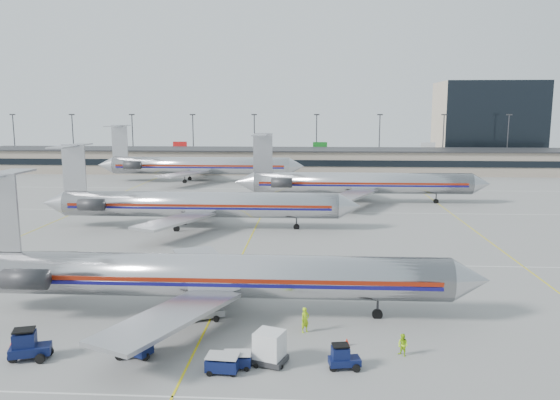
# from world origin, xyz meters

# --- Properties ---
(ground) EXTENTS (260.00, 260.00, 0.00)m
(ground) POSITION_xyz_m (0.00, 0.00, 0.00)
(ground) COLOR gray
(ground) RESTS_ON ground
(apron_markings) EXTENTS (160.00, 0.15, 0.02)m
(apron_markings) POSITION_xyz_m (0.00, 10.00, 0.01)
(apron_markings) COLOR silver
(apron_markings) RESTS_ON ground
(terminal) EXTENTS (162.00, 17.00, 6.25)m
(terminal) POSITION_xyz_m (0.00, 97.97, 3.16)
(terminal) COLOR gray
(terminal) RESTS_ON ground
(light_mast_row) EXTENTS (163.60, 0.40, 15.28)m
(light_mast_row) POSITION_xyz_m (0.00, 112.00, 8.58)
(light_mast_row) COLOR #38383D
(light_mast_row) RESTS_ON ground
(distant_building) EXTENTS (30.00, 20.00, 25.00)m
(distant_building) POSITION_xyz_m (62.00, 128.00, 12.50)
(distant_building) COLOR tan
(distant_building) RESTS_ON ground
(jet_foreground) EXTENTS (43.23, 25.45, 11.31)m
(jet_foreground) POSITION_xyz_m (-0.79, -5.27, 3.28)
(jet_foreground) COLOR silver
(jet_foreground) RESTS_ON ground
(jet_second_row) EXTENTS (44.48, 26.19, 11.64)m
(jet_second_row) POSITION_xyz_m (-8.49, 27.04, 3.38)
(jet_second_row) COLOR silver
(jet_second_row) RESTS_ON ground
(jet_third_row) EXTENTS (45.01, 27.68, 12.31)m
(jet_third_row) POSITION_xyz_m (15.68, 49.93, 3.57)
(jet_third_row) COLOR silver
(jet_third_row) RESTS_ON ground
(jet_back_row) EXTENTS (47.81, 29.41, 13.07)m
(jet_back_row) POSITION_xyz_m (-18.75, 76.95, 3.80)
(jet_back_row) COLOR silver
(jet_back_row) RESTS_ON ground
(tug_left) EXTENTS (2.80, 2.00, 2.06)m
(tug_left) POSITION_xyz_m (-10.61, -13.84, 0.94)
(tug_left) COLOR #0A123B
(tug_left) RESTS_ON ground
(tug_center) EXTENTS (2.58, 2.01, 1.88)m
(tug_center) POSITION_xyz_m (-3.90, -13.10, 0.86)
(tug_center) COLOR #0A123B
(tug_center) RESTS_ON ground
(tug_right) EXTENTS (2.11, 1.31, 1.60)m
(tug_right) POSITION_xyz_m (9.86, -13.95, 0.73)
(tug_right) COLOR #0A123B
(tug_right) RESTS_ON ground
(cart_inner) EXTENTS (2.08, 1.50, 1.13)m
(cart_inner) POSITION_xyz_m (2.39, -14.88, 0.60)
(cart_inner) COLOR #0A123B
(cart_inner) RESTS_ON ground
(cart_outer) EXTENTS (1.81, 1.29, 0.99)m
(cart_outer) POSITION_xyz_m (3.21, -14.17, 0.53)
(cart_outer) COLOR #0A123B
(cart_outer) RESTS_ON ground
(uld_container) EXTENTS (2.52, 2.32, 2.17)m
(uld_container) POSITION_xyz_m (5.20, -13.53, 1.10)
(uld_container) COLOR #2D2D30
(uld_container) RESTS_ON ground
(belt_loader) EXTENTS (4.24, 2.58, 2.18)m
(belt_loader) POSITION_xyz_m (-0.62, -6.26, 0.58)
(belt_loader) COLOR #A5A5A5
(belt_loader) RESTS_ON ground
(ramp_worker_near) EXTENTS (0.82, 0.78, 1.88)m
(ramp_worker_near) POSITION_xyz_m (7.42, -8.33, 0.94)
(ramp_worker_near) COLOR #A6D914
(ramp_worker_near) RESTS_ON ground
(ramp_worker_far) EXTENTS (0.93, 0.92, 1.51)m
(ramp_worker_far) POSITION_xyz_m (13.94, -11.89, 0.76)
(ramp_worker_far) COLOR #A7E515
(ramp_worker_far) RESTS_ON ground
(cone_right) EXTENTS (0.42, 0.42, 0.54)m
(cone_right) POSITION_xyz_m (10.34, -10.50, 0.27)
(cone_right) COLOR red
(cone_right) RESTS_ON ground
(cone_left) EXTENTS (0.64, 0.64, 0.67)m
(cone_left) POSITION_xyz_m (-12.55, -12.32, 0.34)
(cone_left) COLOR red
(cone_left) RESTS_ON ground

